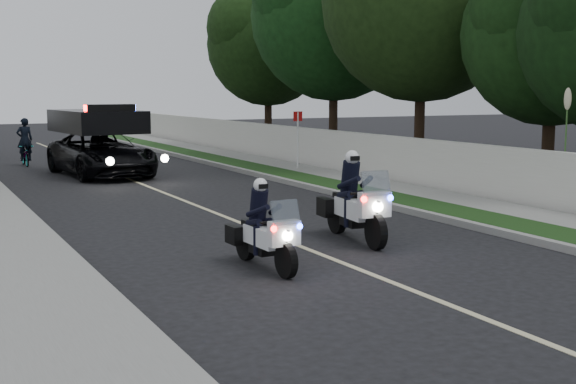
% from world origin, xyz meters
% --- Properties ---
extents(ground, '(120.00, 120.00, 0.00)m').
position_xyz_m(ground, '(0.00, 0.00, 0.00)').
color(ground, black).
rests_on(ground, ground).
extents(curb_right, '(0.20, 60.00, 0.15)m').
position_xyz_m(curb_right, '(4.10, 10.00, 0.07)').
color(curb_right, gray).
rests_on(curb_right, ground).
extents(grass_verge, '(1.20, 60.00, 0.16)m').
position_xyz_m(grass_verge, '(4.80, 10.00, 0.08)').
color(grass_verge, '#193814').
rests_on(grass_verge, ground).
extents(sidewalk_right, '(1.40, 60.00, 0.16)m').
position_xyz_m(sidewalk_right, '(6.10, 10.00, 0.08)').
color(sidewalk_right, gray).
rests_on(sidewalk_right, ground).
extents(property_wall, '(0.22, 60.00, 1.50)m').
position_xyz_m(property_wall, '(7.10, 10.00, 0.75)').
color(property_wall, beige).
rests_on(property_wall, ground).
extents(curb_left, '(0.20, 60.00, 0.15)m').
position_xyz_m(curb_left, '(-4.10, 10.00, 0.07)').
color(curb_left, gray).
rests_on(curb_left, ground).
extents(lane_marking, '(0.12, 50.00, 0.01)m').
position_xyz_m(lane_marking, '(0.00, 10.00, 0.00)').
color(lane_marking, '#BFB78C').
rests_on(lane_marking, ground).
extents(police_moto_left, '(0.68, 1.79, 1.50)m').
position_xyz_m(police_moto_left, '(-1.35, 2.64, 0.00)').
color(police_moto_left, silver).
rests_on(police_moto_left, ground).
extents(police_moto_right, '(0.95, 2.16, 1.78)m').
position_xyz_m(police_moto_right, '(1.21, 3.90, 0.00)').
color(police_moto_right, silver).
rests_on(police_moto_right, ground).
extents(police_suv, '(3.01, 5.64, 2.64)m').
position_xyz_m(police_suv, '(-0.55, 17.38, 0.00)').
color(police_suv, black).
rests_on(police_suv, ground).
extents(bicycle, '(0.54, 1.55, 0.81)m').
position_xyz_m(bicycle, '(-2.40, 22.03, 0.00)').
color(bicycle, black).
rests_on(bicycle, ground).
extents(cyclist, '(0.62, 0.44, 1.66)m').
position_xyz_m(cyclist, '(-2.40, 22.03, 0.00)').
color(cyclist, black).
rests_on(cyclist, ground).
extents(sign_post, '(0.37, 0.37, 2.24)m').
position_xyz_m(sign_post, '(6.00, 15.34, 0.00)').
color(sign_post, '#B30C26').
rests_on(sign_post, ground).
extents(tree_right_b, '(7.76, 7.76, 11.58)m').
position_xyz_m(tree_right_b, '(9.52, 12.90, 0.00)').
color(tree_right_b, '#1D3712').
rests_on(tree_right_b, ground).
extents(tree_right_c, '(6.89, 6.89, 8.74)m').
position_xyz_m(tree_right_c, '(10.20, 7.63, 0.00)').
color(tree_right_c, '#153410').
rests_on(tree_right_c, ground).
extents(tree_right_d, '(7.45, 7.45, 11.43)m').
position_xyz_m(tree_right_d, '(9.37, 18.56, 0.00)').
color(tree_right_d, '#174115').
rests_on(tree_right_d, ground).
extents(tree_right_e, '(6.51, 6.51, 9.92)m').
position_xyz_m(tree_right_e, '(9.54, 25.16, 0.00)').
color(tree_right_e, '#193510').
rests_on(tree_right_e, ground).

